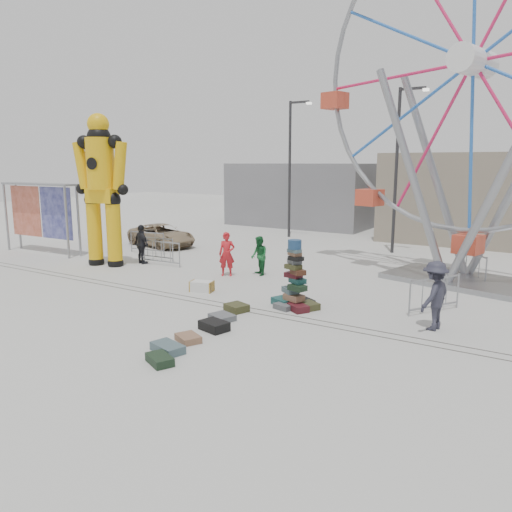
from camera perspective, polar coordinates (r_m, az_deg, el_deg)
The scene contains 28 objects.
ground at distance 16.21m, azimuth -9.16°, elevation -5.56°, with size 90.00×90.00×0.00m, color #9E9E99.
track_line_near at distance 16.65m, azimuth -7.80°, elevation -5.08°, with size 40.00×0.04×0.01m, color #47443F.
track_line_far at distance 16.94m, azimuth -6.93°, elevation -4.78°, with size 40.00×0.04×0.01m, color #47443F.
building_right at distance 31.89m, azimuth 26.17°, elevation 6.00°, with size 12.00×8.00×5.00m, color gray.
building_left at distance 37.48m, azimuth 6.22°, elevation 7.10°, with size 10.00×8.00×4.40m, color gray.
lamp_post_right at distance 25.69m, azimuth 15.97°, elevation 10.24°, with size 1.41×0.25×8.00m.
lamp_post_left at distance 30.22m, azimuth 4.03°, elevation 10.63°, with size 1.41×0.25×8.00m.
suitcase_tower at distance 15.69m, azimuth 4.47°, elevation -3.73°, with size 1.69×1.40×2.15m.
crash_test_dummy at distance 22.64m, azimuth -17.24°, elevation 7.80°, with size 2.68×1.18×6.73m.
ferris_wheel at distance 20.16m, azimuth 23.35°, elevation 16.83°, with size 11.88×4.07×14.12m.
banner_scaffold at distance 26.97m, azimuth -23.48°, elevation 5.81°, with size 4.84×0.97×3.48m.
steamer_trunk at distance 17.71m, azimuth -6.20°, elevation -3.47°, with size 0.79×0.46×0.37m, color silver.
row_case_0 at distance 15.36m, azimuth -2.24°, elevation -5.91°, with size 0.65×0.56×0.22m, color #3C3D1E.
row_case_1 at distance 14.55m, azimuth -3.89°, elevation -6.99°, with size 0.69×0.56×0.17m, color #595D61.
row_case_2 at distance 13.71m, azimuth -4.81°, elevation -7.94°, with size 0.78×0.55×0.25m, color black.
row_case_3 at distance 12.96m, azimuth -7.76°, elevation -9.30°, with size 0.66×0.49×0.18m, color #8C6247.
row_case_4 at distance 12.37m, azimuth -10.06°, elevation -10.30°, with size 0.86×0.50×0.21m, color #476066.
row_case_5 at distance 11.73m, azimuth -10.94°, elevation -11.54°, with size 0.74×0.44×0.20m, color black.
barricade_dummy_a at distance 25.51m, azimuth -12.33°, elevation 1.53°, with size 2.00×0.10×1.10m, color gray, non-canonical shape.
barricade_dummy_b at distance 23.56m, azimuth -11.40°, elevation 0.83°, with size 2.00×0.10×1.10m, color gray, non-canonical shape.
barricade_dummy_c at distance 22.40m, azimuth -10.75°, elevation 0.34°, with size 2.00×0.10×1.10m, color gray, non-canonical shape.
barricade_wheel_front at distance 16.10m, azimuth 19.72°, elevation -4.15°, with size 2.00×0.10×1.10m, color gray, non-canonical shape.
barricade_wheel_back at distance 20.93m, azimuth 23.49°, elevation -1.09°, with size 2.00×0.10×1.10m, color gray, non-canonical shape.
pedestrian_red at distance 19.93m, azimuth -3.35°, elevation 0.22°, with size 0.64×0.42×1.77m, color red.
pedestrian_green at distance 20.01m, azimuth 0.37°, elevation 0.02°, with size 0.77×0.60×1.59m, color #165A29.
pedestrian_black at distance 22.85m, azimuth -12.94°, elevation 1.31°, with size 1.03×0.43×1.77m, color black.
pedestrian_grey at distance 14.34m, azimuth 19.73°, elevation -4.28°, with size 1.23×0.71×1.90m, color #282836.
parked_suv at distance 27.59m, azimuth -10.75°, elevation 2.35°, with size 1.96×4.26×1.18m, color #927D5E.
Camera 1 is at (10.33, -11.65, 4.50)m, focal length 35.00 mm.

